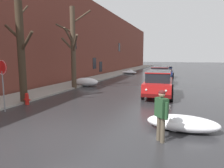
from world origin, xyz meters
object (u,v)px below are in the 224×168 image
Objects in this scene: pedestrian_with_coffee at (161,112)px; suv_red_approaching_near_lane at (159,83)px; bare_tree_second_along_sidewalk at (73,47)px; fire_hydrant at (27,99)px; sedan_darkblue_parked_kerbside_mid at (167,72)px; bare_tree_at_the_corner at (21,51)px; stop_sign_at_corner at (2,72)px; suv_maroon_parked_kerbside_close at (160,75)px.

suv_red_approaching_near_lane is at bearing 96.96° from pedestrian_with_coffee.
bare_tree_second_along_sidewalk reaches higher than fire_hydrant.
pedestrian_with_coffee reaches higher than sedan_darkblue_parked_kerbside_mid.
bare_tree_at_the_corner is 5.94m from bare_tree_second_along_sidewalk.
sedan_darkblue_parked_kerbside_mid is (7.17, 18.11, -2.43)m from bare_tree_at_the_corner.
bare_tree_at_the_corner is 9.31m from pedestrian_with_coffee.
sedan_darkblue_parked_kerbside_mid is 2.49× the size of pedestrian_with_coffee.
sedan_darkblue_parked_kerbside_mid is 1.63× the size of stop_sign_at_corner.
suv_red_approaching_near_lane is 6.88× the size of fire_hydrant.
suv_maroon_parked_kerbside_close reaches higher than pedestrian_with_coffee.
bare_tree_second_along_sidewalk is at bearing -142.41° from suv_maroon_parked_kerbside_close.
stop_sign_at_corner reaches higher than suv_maroon_parked_kerbside_close.
sedan_darkblue_parked_kerbside_mid is at bearing 93.82° from pedestrian_with_coffee.
bare_tree_at_the_corner is 2.29m from stop_sign_at_corner.
stop_sign_at_corner reaches higher than fire_hydrant.
stop_sign_at_corner is at bearing -116.18° from suv_maroon_parked_kerbside_close.
bare_tree_second_along_sidewalk is at bearing -120.26° from sedan_darkblue_parked_kerbside_mid.
stop_sign_at_corner reaches higher than sedan_darkblue_parked_kerbside_mid.
bare_tree_at_the_corner reaches higher than fire_hydrant.
suv_red_approaching_near_lane and suv_maroon_parked_kerbside_close have the same top height.
suv_red_approaching_near_lane is 9.91m from stop_sign_at_corner.
bare_tree_at_the_corner is at bearing -111.61° from sedan_darkblue_parked_kerbside_mid.
suv_maroon_parked_kerbside_close is at bearing 96.07° from pedestrian_with_coffee.
bare_tree_at_the_corner is at bearing 149.55° from fire_hydrant.
pedestrian_with_coffee is at bearing -83.93° from suv_maroon_parked_kerbside_close.
suv_maroon_parked_kerbside_close is 6.81m from sedan_darkblue_parked_kerbside_mid.
bare_tree_second_along_sidewalk is 8.08m from suv_red_approaching_near_lane.
bare_tree_second_along_sidewalk reaches higher than bare_tree_at_the_corner.
suv_maroon_parked_kerbside_close is 1.72× the size of stop_sign_at_corner.
bare_tree_at_the_corner is 1.26× the size of suv_red_approaching_near_lane.
pedestrian_with_coffee is (8.58, -2.91, -2.15)m from bare_tree_at_the_corner.
suv_maroon_parked_kerbside_close is 14.30m from pedestrian_with_coffee.
bare_tree_second_along_sidewalk reaches higher than suv_red_approaching_near_lane.
stop_sign_at_corner is (0.04, -1.61, 1.72)m from fire_hydrant.
sedan_darkblue_parked_kerbside_mid is at bearing 71.73° from stop_sign_at_corner.
bare_tree_at_the_corner is 2.89m from fire_hydrant.
suv_maroon_parked_kerbside_close is at bearing 60.63° from fire_hydrant.
fire_hydrant is 0.26× the size of stop_sign_at_corner.
suv_red_approaching_near_lane is (7.62, 4.95, -2.20)m from bare_tree_at_the_corner.
suv_red_approaching_near_lane is 1.82× the size of stop_sign_at_corner.
sedan_darkblue_parked_kerbside_mid is 21.13m from stop_sign_at_corner.
suv_maroon_parked_kerbside_close is (7.00, 5.39, -2.71)m from bare_tree_second_along_sidewalk.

